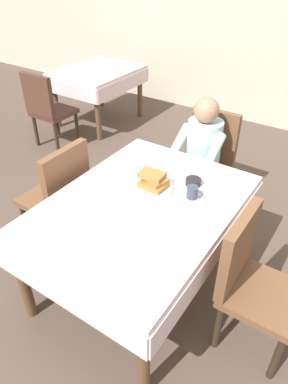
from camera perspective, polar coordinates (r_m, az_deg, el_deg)
The scene contains 17 objects.
ground_plane at distance 2.80m, azimuth -0.38°, elevation -14.00°, with size 14.00×14.00×0.00m, color brown.
dining_table_main at distance 2.35m, azimuth -0.44°, elevation -3.59°, with size 1.12×1.52×0.74m.
chair_diner at distance 3.31m, azimuth 10.22°, elevation 5.80°, with size 0.44×0.45×0.93m.
diner_person at distance 3.11m, azimuth 9.24°, elevation 6.87°, with size 0.40×0.43×1.12m.
chair_right_side at distance 2.21m, azimuth 16.75°, elevation -12.90°, with size 0.45×0.44×0.93m.
chair_left_side at distance 2.84m, azimuth -13.37°, elevation 0.04°, with size 0.45×0.44×0.93m.
plate_breakfast at distance 2.44m, azimuth 1.43°, elevation 0.84°, with size 0.28×0.28×0.02m, color white.
breakfast_stack at distance 2.41m, azimuth 1.53°, elevation 1.92°, with size 0.21×0.17×0.10m.
cup_coffee at distance 2.34m, azimuth 7.82°, elevation -0.04°, with size 0.11×0.08×0.08m.
bowl_butter at distance 2.49m, azimuth 7.94°, elevation 1.65°, with size 0.11×0.11×0.04m, color black.
syrup_pitcher at distance 2.63m, azimuth -1.67°, elevation 4.48°, with size 0.08×0.08×0.07m.
fork_left_of_plate at distance 2.52m, azimuth -2.46°, elevation 1.89°, with size 0.18×0.01×0.01m, color silver.
knife_right_of_plate at distance 2.35m, azimuth 5.07°, elevation -0.96°, with size 0.20×0.01×0.01m, color silver.
spoon_near_edge at distance 2.24m, azimuth -3.59°, elevation -2.87°, with size 0.15×0.01×0.01m, color silver.
napkin_folded at distance 2.50m, azimuth -5.16°, elevation 1.63°, with size 0.17×0.12×0.01m, color white.
background_table_far at distance 5.08m, azimuth -7.47°, elevation 17.75°, with size 0.92×1.12×0.74m.
background_chair_empty at distance 4.48m, azimuth -15.40°, elevation 13.12°, with size 0.44×0.45×0.93m.
Camera 1 is at (1.04, -1.51, 2.12)m, focal length 33.12 mm.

